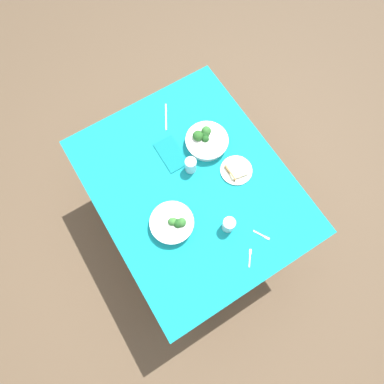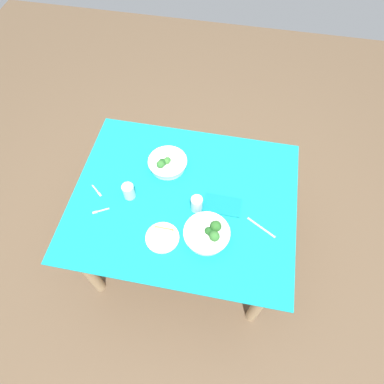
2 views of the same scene
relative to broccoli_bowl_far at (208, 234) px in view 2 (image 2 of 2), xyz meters
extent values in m
plane|color=brown|center=(0.18, -0.21, -0.77)|extent=(6.00, 6.00, 0.00)
cube|color=teal|center=(0.18, -0.21, -0.04)|extent=(1.31, 1.06, 0.01)
cube|color=tan|center=(0.18, -0.21, -0.06)|extent=(1.28, 1.03, 0.02)
cylinder|color=tan|center=(-0.36, -0.63, -0.42)|extent=(0.07, 0.07, 0.70)
cylinder|color=tan|center=(0.72, -0.63, -0.42)|extent=(0.07, 0.07, 0.70)
cylinder|color=tan|center=(-0.36, 0.20, -0.42)|extent=(0.07, 0.07, 0.70)
cylinder|color=tan|center=(0.72, 0.20, -0.42)|extent=(0.07, 0.07, 0.70)
cylinder|color=white|center=(0.01, 0.00, -0.01)|extent=(0.23, 0.23, 0.05)
cylinder|color=white|center=(0.01, 0.00, 0.02)|extent=(0.25, 0.25, 0.01)
sphere|color=#1E511E|center=(0.00, -0.01, 0.03)|extent=(0.04, 0.04, 0.04)
sphere|color=#286023|center=(-0.04, -0.04, 0.04)|extent=(0.06, 0.06, 0.06)
sphere|color=#1E511E|center=(-0.03, 0.01, 0.03)|extent=(0.05, 0.05, 0.05)
sphere|color=#33702D|center=(-0.04, 0.02, 0.04)|extent=(0.06, 0.06, 0.06)
cylinder|color=white|center=(0.32, -0.43, -0.01)|extent=(0.21, 0.21, 0.05)
cylinder|color=white|center=(0.32, -0.43, 0.02)|extent=(0.24, 0.24, 0.01)
sphere|color=#33702D|center=(0.35, -0.38, 0.03)|extent=(0.05, 0.05, 0.05)
sphere|color=#33702D|center=(0.32, -0.43, 0.02)|extent=(0.04, 0.04, 0.04)
sphere|color=#1E511E|center=(0.35, -0.40, 0.02)|extent=(0.05, 0.05, 0.05)
sphere|color=#3D7A33|center=(0.33, -0.42, 0.02)|extent=(0.04, 0.04, 0.04)
cylinder|color=silver|center=(0.24, 0.05, -0.03)|extent=(0.19, 0.19, 0.01)
cube|color=beige|center=(0.24, 0.05, -0.02)|extent=(0.12, 0.12, 0.02)
cube|color=#9E703D|center=(0.24, 0.01, -0.02)|extent=(0.11, 0.01, 0.02)
cylinder|color=silver|center=(0.49, -0.17, 0.01)|extent=(0.07, 0.07, 0.10)
cylinder|color=silver|center=(0.09, -0.16, 0.01)|extent=(0.07, 0.07, 0.10)
cube|color=#B7B7BC|center=(0.71, -0.18, -0.03)|extent=(0.06, 0.05, 0.00)
cube|color=#B7B7BC|center=(0.67, -0.15, -0.03)|extent=(0.03, 0.03, 0.00)
cube|color=#B7B7BC|center=(0.62, -0.05, -0.03)|extent=(0.06, 0.04, 0.00)
cube|color=#B7B7BC|center=(0.66, -0.03, -0.03)|extent=(0.03, 0.02, 0.00)
cube|color=#B7B7BC|center=(-0.29, -0.11, -0.04)|extent=(0.17, 0.10, 0.00)
cube|color=#0F777D|center=(-0.05, -0.22, -0.03)|extent=(0.22, 0.13, 0.01)
camera|label=1|loc=(0.75, -0.56, 1.76)|focal=31.20mm
camera|label=2|loc=(-0.06, 0.76, 1.66)|focal=31.33mm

